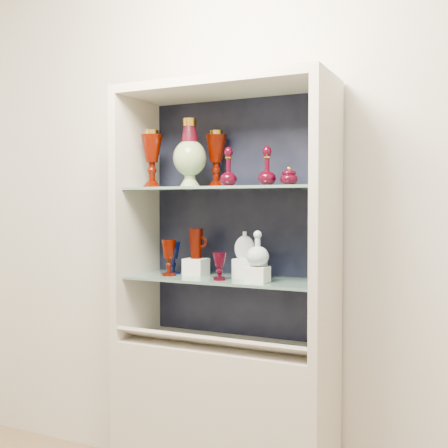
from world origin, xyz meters
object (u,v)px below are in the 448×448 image
at_px(cobalt_goblet, 174,258).
at_px(ruby_decanter_a, 228,164).
at_px(pedestal_lamp_left, 152,159).
at_px(ruby_pitcher, 196,243).
at_px(cameo_medallion, 321,245).
at_px(ruby_goblet_small, 220,266).
at_px(flat_flask, 245,245).
at_px(ruby_goblet_tall, 169,258).
at_px(clear_square_bottle, 261,263).
at_px(pedestal_lamp_right, 216,159).
at_px(lidded_bowl, 289,176).
at_px(ruby_decanter_b, 267,165).
at_px(clear_round_decanter, 258,249).
at_px(enamel_urn, 190,153).

bearing_deg(cobalt_goblet, ruby_decanter_a, -11.41).
xyz_separation_m(pedestal_lamp_left, ruby_pitcher, (0.20, 0.07, -0.41)).
distance_m(ruby_pitcher, cameo_medallion, 0.61).
xyz_separation_m(cobalt_goblet, ruby_pitcher, (0.13, -0.00, 0.07)).
height_order(ruby_goblet_small, flat_flask, flat_flask).
bearing_deg(ruby_goblet_tall, ruby_goblet_small, -8.29).
bearing_deg(ruby_decanter_a, clear_square_bottle, 31.84).
distance_m(cobalt_goblet, ruby_pitcher, 0.15).
bearing_deg(pedestal_lamp_left, cameo_medallion, 7.29).
distance_m(pedestal_lamp_right, lidded_bowl, 0.43).
distance_m(lidded_bowl, cobalt_goblet, 0.72).
relative_size(pedestal_lamp_right, ruby_decanter_b, 1.46).
bearing_deg(clear_round_decanter, ruby_goblet_tall, 174.98).
bearing_deg(pedestal_lamp_right, cameo_medallion, -3.62).
bearing_deg(ruby_decanter_b, clear_square_bottle, 130.42).
xyz_separation_m(flat_flask, clear_round_decanter, (0.11, -0.11, -0.01)).
xyz_separation_m(ruby_decanter_b, cameo_medallion, (0.22, 0.08, -0.35)).
bearing_deg(ruby_pitcher, clear_square_bottle, 4.56).
distance_m(ruby_decanter_a, ruby_goblet_tall, 0.54).
distance_m(pedestal_lamp_left, enamel_urn, 0.20).
bearing_deg(cobalt_goblet, ruby_goblet_tall, -77.04).
distance_m(pedestal_lamp_left, pedestal_lamp_right, 0.31).
bearing_deg(pedestal_lamp_left, clear_square_bottle, 8.98).
distance_m(pedestal_lamp_left, clear_square_bottle, 0.73).
bearing_deg(clear_round_decanter, pedestal_lamp_right, 148.32).
height_order(lidded_bowl, cobalt_goblet, lidded_bowl).
height_order(lidded_bowl, clear_square_bottle, lidded_bowl).
relative_size(cobalt_goblet, flat_flask, 1.22).
bearing_deg(ruby_pitcher, pedestal_lamp_right, 44.60).
bearing_deg(ruby_decanter_b, pedestal_lamp_left, -177.82).
height_order(enamel_urn, clear_square_bottle, enamel_urn).
distance_m(pedestal_lamp_right, ruby_goblet_small, 0.54).
bearing_deg(clear_round_decanter, ruby_decanter_a, 163.78).
xyz_separation_m(ruby_decanter_a, ruby_goblet_tall, (-0.31, -0.01, -0.43)).
height_order(ruby_goblet_tall, clear_square_bottle, ruby_goblet_tall).
relative_size(ruby_pitcher, clear_round_decanter, 0.98).
distance_m(enamel_urn, lidded_bowl, 0.51).
bearing_deg(ruby_goblet_small, ruby_pitcher, 148.27).
bearing_deg(cobalt_goblet, clear_round_decanter, -13.02).
bearing_deg(cameo_medallion, ruby_decanter_b, 179.62).
distance_m(ruby_goblet_tall, cameo_medallion, 0.73).
bearing_deg(ruby_decanter_a, lidded_bowl, 4.81).
bearing_deg(ruby_decanter_a, cameo_medallion, 13.68).
distance_m(ruby_decanter_a, ruby_pitcher, 0.42).
xyz_separation_m(cobalt_goblet, ruby_goblet_small, (0.31, -0.11, -0.02)).
height_order(pedestal_lamp_right, ruby_goblet_tall, pedestal_lamp_right).
height_order(pedestal_lamp_left, clear_square_bottle, pedestal_lamp_left).
height_order(enamel_urn, ruby_goblet_tall, enamel_urn).
bearing_deg(ruby_goblet_small, ruby_decanter_b, 17.82).
distance_m(enamel_urn, cobalt_goblet, 0.52).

